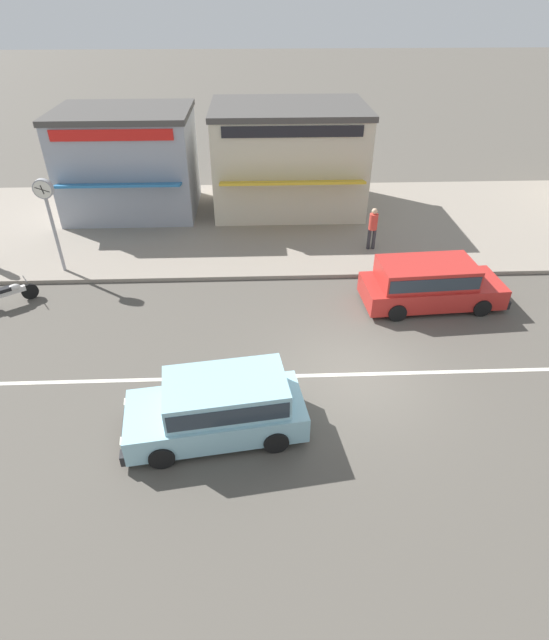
{
  "coord_description": "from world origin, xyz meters",
  "views": [
    {
      "loc": [
        -2.75,
        -10.63,
        9.21
      ],
      "look_at": [
        -2.26,
        1.64,
        0.8
      ],
      "focal_mm": 28.0,
      "sensor_mm": 36.0,
      "label": 1
    }
  ],
  "objects_px": {
    "pedestrian_mid_kerb": "(373,226)",
    "shopfront_corner_warung": "(129,162)",
    "minivan_red_1": "(429,282)",
    "shopfront_far_kios": "(288,158)",
    "minivan_pale_blue_0": "(220,405)",
    "street_clock": "(47,203)",
    "motorcycle_0": "(9,294)"
  },
  "relations": [
    {
      "from": "minivan_red_1",
      "to": "shopfront_far_kios",
      "type": "xyz_separation_m",
      "value": [
        -4.2,
        8.85,
        1.59
      ]
    },
    {
      "from": "pedestrian_mid_kerb",
      "to": "shopfront_corner_warung",
      "type": "xyz_separation_m",
      "value": [
        -10.28,
        4.56,
        1.25
      ]
    },
    {
      "from": "motorcycle_0",
      "to": "pedestrian_mid_kerb",
      "type": "bearing_deg",
      "value": 14.93
    },
    {
      "from": "motorcycle_0",
      "to": "pedestrian_mid_kerb",
      "type": "distance_m",
      "value": 13.53
    },
    {
      "from": "pedestrian_mid_kerb",
      "to": "shopfront_corner_warung",
      "type": "bearing_deg",
      "value": 156.08
    },
    {
      "from": "minivan_pale_blue_0",
      "to": "minivan_red_1",
      "type": "bearing_deg",
      "value": 39.66
    },
    {
      "from": "shopfront_corner_warung",
      "to": "minivan_red_1",
      "type": "bearing_deg",
      "value": -36.85
    },
    {
      "from": "pedestrian_mid_kerb",
      "to": "shopfront_corner_warung",
      "type": "distance_m",
      "value": 11.31
    },
    {
      "from": "street_clock",
      "to": "pedestrian_mid_kerb",
      "type": "distance_m",
      "value": 12.06
    },
    {
      "from": "minivan_pale_blue_0",
      "to": "minivan_red_1",
      "type": "xyz_separation_m",
      "value": [
        6.7,
        5.56,
        0.0
      ]
    },
    {
      "from": "motorcycle_0",
      "to": "shopfront_corner_warung",
      "type": "height_order",
      "value": "shopfront_corner_warung"
    },
    {
      "from": "motorcycle_0",
      "to": "street_clock",
      "type": "height_order",
      "value": "street_clock"
    },
    {
      "from": "minivan_red_1",
      "to": "street_clock",
      "type": "bearing_deg",
      "value": 168.49
    },
    {
      "from": "motorcycle_0",
      "to": "street_clock",
      "type": "bearing_deg",
      "value": 61.31
    },
    {
      "from": "minivan_pale_blue_0",
      "to": "minivan_red_1",
      "type": "distance_m",
      "value": 8.71
    },
    {
      "from": "minivan_pale_blue_0",
      "to": "minivan_red_1",
      "type": "height_order",
      "value": "same"
    },
    {
      "from": "motorcycle_0",
      "to": "street_clock",
      "type": "distance_m",
      "value": 3.39
    },
    {
      "from": "motorcycle_0",
      "to": "shopfront_corner_warung",
      "type": "distance_m",
      "value": 8.73
    },
    {
      "from": "minivan_pale_blue_0",
      "to": "shopfront_corner_warung",
      "type": "xyz_separation_m",
      "value": [
        -4.69,
        14.1,
        1.56
      ]
    },
    {
      "from": "motorcycle_0",
      "to": "shopfront_far_kios",
      "type": "relative_size",
      "value": 0.24
    },
    {
      "from": "motorcycle_0",
      "to": "shopfront_corner_warung",
      "type": "bearing_deg",
      "value": 70.97
    },
    {
      "from": "street_clock",
      "to": "minivan_pale_blue_0",
      "type": "bearing_deg",
      "value": -52.5
    },
    {
      "from": "minivan_pale_blue_0",
      "to": "motorcycle_0",
      "type": "distance_m",
      "value": 9.63
    },
    {
      "from": "motorcycle_0",
      "to": "minivan_pale_blue_0",
      "type": "bearing_deg",
      "value": -39.07
    },
    {
      "from": "shopfront_corner_warung",
      "to": "shopfront_far_kios",
      "type": "height_order",
      "value": "shopfront_far_kios"
    },
    {
      "from": "motorcycle_0",
      "to": "shopfront_corner_warung",
      "type": "xyz_separation_m",
      "value": [
        2.77,
        8.04,
        1.98
      ]
    },
    {
      "from": "minivan_red_1",
      "to": "shopfront_corner_warung",
      "type": "relative_size",
      "value": 0.82
    },
    {
      "from": "minivan_pale_blue_0",
      "to": "motorcycle_0",
      "type": "relative_size",
      "value": 2.79
    },
    {
      "from": "motorcycle_0",
      "to": "minivan_red_1",
      "type": "bearing_deg",
      "value": -2.04
    },
    {
      "from": "minivan_pale_blue_0",
      "to": "street_clock",
      "type": "height_order",
      "value": "street_clock"
    },
    {
      "from": "pedestrian_mid_kerb",
      "to": "minivan_red_1",
      "type": "bearing_deg",
      "value": -74.32
    },
    {
      "from": "minivan_pale_blue_0",
      "to": "pedestrian_mid_kerb",
      "type": "relative_size",
      "value": 2.65
    }
  ]
}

